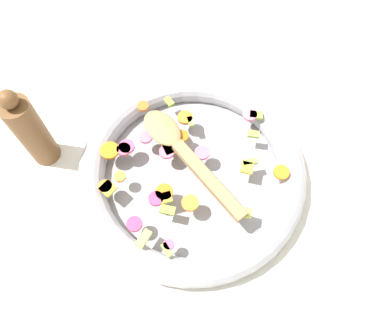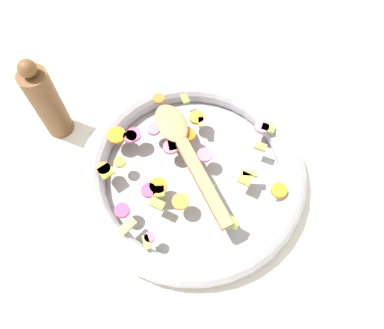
% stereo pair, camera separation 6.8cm
% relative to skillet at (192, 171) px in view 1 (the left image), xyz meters
% --- Properties ---
extents(ground_plane, '(4.00, 4.00, 0.00)m').
position_rel_skillet_xyz_m(ground_plane, '(0.00, 0.00, -0.02)').
color(ground_plane, silver).
extents(skillet, '(0.43, 0.43, 0.05)m').
position_rel_skillet_xyz_m(skillet, '(0.00, 0.00, 0.00)').
color(skillet, gray).
rests_on(skillet, ground_plane).
extents(chopped_vegetables, '(0.32, 0.34, 0.01)m').
position_rel_skillet_xyz_m(chopped_vegetables, '(-0.01, -0.03, 0.03)').
color(chopped_vegetables, orange).
rests_on(chopped_vegetables, skillet).
extents(wooden_spoon, '(0.27, 0.13, 0.01)m').
position_rel_skillet_xyz_m(wooden_spoon, '(-0.03, -0.01, 0.04)').
color(wooden_spoon, '#A87F51').
rests_on(wooden_spoon, chopped_vegetables).
extents(pepper_mill, '(0.05, 0.05, 0.20)m').
position_rel_skillet_xyz_m(pepper_mill, '(-0.14, -0.26, 0.07)').
color(pepper_mill, brown).
rests_on(pepper_mill, ground_plane).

